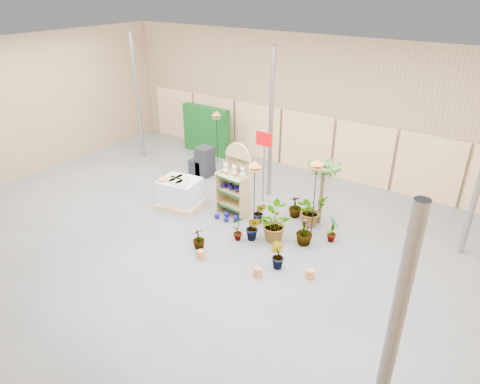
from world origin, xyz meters
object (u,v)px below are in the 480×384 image
(display_shelf, at_px, (236,182))
(potted_plant_2, at_px, (272,223))
(pallet_stack, at_px, (180,193))
(bird_table_front, at_px, (255,166))

(display_shelf, distance_m, potted_plant_2, 1.79)
(pallet_stack, xyz_separation_m, bird_table_front, (2.46, 0.16, 1.39))
(potted_plant_2, bearing_deg, display_shelf, 156.95)
(display_shelf, relative_size, bird_table_front, 1.05)
(display_shelf, relative_size, pallet_stack, 1.53)
(pallet_stack, distance_m, bird_table_front, 2.83)
(display_shelf, xyz_separation_m, bird_table_front, (0.92, -0.50, 0.87))
(pallet_stack, height_order, bird_table_front, bird_table_front)
(display_shelf, bearing_deg, potted_plant_2, -17.92)
(pallet_stack, relative_size, bird_table_front, 0.69)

